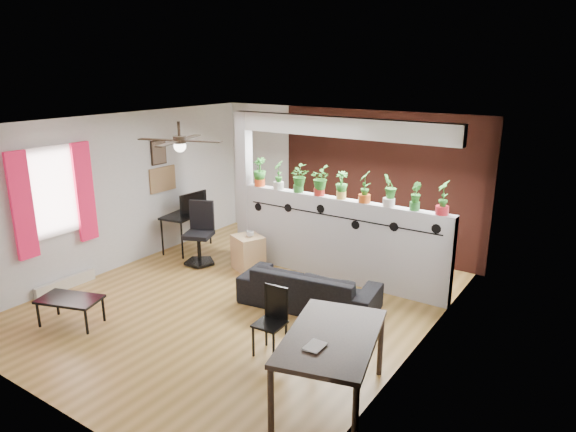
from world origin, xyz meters
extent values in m
cube|color=olive|center=(0.00, 0.00, -0.05)|extent=(6.30, 7.10, 0.10)
cube|color=#B7B7BA|center=(0.00, 3.02, 1.30)|extent=(6.30, 0.04, 2.90)
cube|color=#B7B7BA|center=(0.00, -3.02, 1.30)|extent=(6.30, 0.04, 2.90)
cube|color=#B7B7BA|center=(-2.62, 0.00, 1.30)|extent=(0.04, 7.10, 2.90)
cube|color=#B7B7BA|center=(2.62, 0.00, 1.30)|extent=(0.04, 7.10, 2.90)
cube|color=white|center=(0.00, 0.00, 2.65)|extent=(6.30, 7.10, 0.10)
cube|color=#BCBCC1|center=(0.80, 1.50, 0.68)|extent=(3.60, 0.18, 1.35)
cube|color=silver|center=(0.80, 1.50, 2.45)|extent=(3.60, 0.18, 0.30)
cube|color=#BCBCC1|center=(-1.11, 1.50, 1.30)|extent=(0.22, 0.20, 2.60)
cube|color=#AC4432|center=(0.80, 2.97, 1.30)|extent=(3.90, 0.05, 2.60)
cube|color=black|center=(0.80, 1.40, 1.08)|extent=(3.31, 0.01, 0.02)
cylinder|color=black|center=(-0.75, 1.40, 1.00)|extent=(0.14, 0.01, 0.14)
cylinder|color=black|center=(-0.13, 1.40, 1.08)|extent=(0.14, 0.01, 0.14)
cylinder|color=black|center=(0.49, 1.40, 1.16)|extent=(0.14, 0.01, 0.14)
cylinder|color=black|center=(1.11, 1.40, 1.00)|extent=(0.14, 0.01, 0.14)
cylinder|color=black|center=(1.73, 1.40, 1.08)|extent=(0.14, 0.01, 0.14)
cylinder|color=black|center=(2.35, 1.40, 1.16)|extent=(0.14, 0.01, 0.14)
cube|color=white|center=(-2.58, -1.20, 1.55)|extent=(0.02, 0.95, 1.25)
cube|color=silver|center=(-2.57, -1.20, 1.55)|extent=(0.04, 1.05, 1.35)
cube|color=red|center=(-2.53, -1.70, 1.45)|extent=(0.06, 0.30, 1.55)
cube|color=red|center=(-2.53, -0.70, 1.45)|extent=(0.06, 0.30, 1.55)
cube|color=silver|center=(-2.54, -1.20, 0.09)|extent=(0.08, 1.00, 0.18)
cube|color=olive|center=(-2.58, 0.95, 1.35)|extent=(0.03, 0.60, 0.45)
cube|color=#8C7259|center=(-2.58, 0.90, 1.85)|extent=(0.03, 0.30, 0.40)
cube|color=black|center=(-2.58, 0.90, 1.85)|extent=(0.02, 0.34, 0.44)
cylinder|color=black|center=(-0.80, -0.30, 2.50)|extent=(0.04, 0.04, 0.20)
cylinder|color=black|center=(-0.80, -0.30, 2.35)|extent=(0.18, 0.18, 0.10)
sphere|color=white|center=(-0.80, -0.30, 2.26)|extent=(0.17, 0.17, 0.17)
cube|color=black|center=(-0.48, -0.18, 2.34)|extent=(0.55, 0.29, 0.01)
cube|color=black|center=(-0.92, 0.02, 2.34)|extent=(0.29, 0.55, 0.01)
cube|color=black|center=(-1.12, -0.42, 2.34)|extent=(0.55, 0.29, 0.01)
cube|color=black|center=(-0.68, -0.62, 2.34)|extent=(0.29, 0.55, 0.01)
cylinder|color=#EE4F1C|center=(-0.78, 1.50, 1.41)|extent=(0.18, 0.18, 0.12)
imported|color=#1A5A19|center=(-0.78, 1.50, 1.64)|extent=(0.27, 0.23, 0.39)
cylinder|color=silver|center=(-0.39, 1.50, 1.41)|extent=(0.18, 0.18, 0.12)
imported|color=#1A5A19|center=(-0.39, 1.50, 1.64)|extent=(0.32, 0.32, 0.38)
cylinder|color=#307F2E|center=(0.01, 1.50, 1.41)|extent=(0.16, 0.16, 0.12)
imported|color=#1A5A19|center=(0.01, 1.50, 1.63)|extent=(0.29, 0.27, 0.35)
cylinder|color=red|center=(0.41, 1.50, 1.41)|extent=(0.17, 0.17, 0.12)
imported|color=#1A5A19|center=(0.41, 1.50, 1.64)|extent=(0.30, 0.32, 0.37)
cylinder|color=#E6B951|center=(0.80, 1.50, 1.41)|extent=(0.15, 0.15, 0.12)
imported|color=#1A5A19|center=(0.80, 1.50, 1.61)|extent=(0.27, 0.25, 0.33)
cylinder|color=#D15418|center=(1.20, 1.50, 1.41)|extent=(0.18, 0.18, 0.12)
imported|color=#1A5A19|center=(1.20, 1.50, 1.64)|extent=(0.27, 0.31, 0.39)
cylinder|color=silver|center=(1.59, 1.50, 1.41)|extent=(0.18, 0.18, 0.12)
imported|color=#1A5A19|center=(1.59, 1.50, 1.64)|extent=(0.29, 0.31, 0.38)
cylinder|color=#2F8131|center=(1.99, 1.50, 1.41)|extent=(0.14, 0.14, 0.12)
imported|color=#1A5A19|center=(1.99, 1.50, 1.60)|extent=(0.25, 0.26, 0.31)
cylinder|color=red|center=(2.38, 1.50, 1.41)|extent=(0.18, 0.18, 0.12)
imported|color=#1A5A19|center=(2.38, 1.50, 1.64)|extent=(0.29, 0.32, 0.39)
imported|color=black|center=(0.91, 0.40, 0.28)|extent=(1.97, 1.01, 0.55)
cube|color=tan|center=(-0.69, 1.02, 0.29)|extent=(0.61, 0.59, 0.59)
imported|color=gray|center=(-0.64, 1.02, 0.64)|extent=(0.13, 0.13, 0.10)
cube|color=black|center=(-2.25, 1.16, 0.70)|extent=(0.66, 1.06, 0.04)
cylinder|color=black|center=(-2.39, 0.68, 0.34)|extent=(0.03, 0.03, 0.68)
cylinder|color=black|center=(-1.96, 0.75, 0.34)|extent=(0.03, 0.03, 0.68)
cylinder|color=black|center=(-2.54, 1.57, 0.34)|extent=(0.03, 0.03, 0.68)
cylinder|color=black|center=(-2.11, 1.64, 0.34)|extent=(0.03, 0.03, 0.68)
imported|color=black|center=(-2.25, 1.31, 0.81)|extent=(0.36, 0.08, 0.20)
cylinder|color=black|center=(-1.53, 0.72, 0.04)|extent=(0.56, 0.56, 0.04)
cylinder|color=black|center=(-1.53, 0.72, 0.28)|extent=(0.06, 0.06, 0.48)
cube|color=black|center=(-1.53, 0.72, 0.54)|extent=(0.59, 0.59, 0.08)
cube|color=black|center=(-1.61, 0.91, 0.84)|extent=(0.42, 0.23, 0.52)
cube|color=black|center=(2.25, -1.36, 0.75)|extent=(1.20, 1.60, 0.05)
cylinder|color=black|center=(2.04, -2.11, 0.36)|extent=(0.06, 0.06, 0.73)
cylinder|color=black|center=(2.80, -1.91, 0.36)|extent=(0.06, 0.06, 0.73)
cylinder|color=black|center=(1.70, -0.81, 0.36)|extent=(0.06, 0.06, 0.73)
cylinder|color=black|center=(2.46, -0.61, 0.36)|extent=(0.06, 0.06, 0.73)
imported|color=gray|center=(2.15, -1.66, 0.79)|extent=(0.17, 0.23, 0.02)
cube|color=black|center=(1.20, -0.96, 0.40)|extent=(0.36, 0.36, 0.03)
cube|color=black|center=(1.19, -0.81, 0.62)|extent=(0.32, 0.05, 0.43)
cube|color=black|center=(1.06, -1.11, 0.20)|extent=(0.02, 0.02, 0.40)
cube|color=black|center=(1.35, -1.09, 0.20)|extent=(0.02, 0.02, 0.40)
cube|color=black|center=(1.05, -0.83, 0.41)|extent=(0.02, 0.02, 0.82)
cube|color=black|center=(1.33, -0.81, 0.41)|extent=(0.02, 0.02, 0.82)
cube|color=black|center=(-1.45, -1.83, 0.36)|extent=(0.91, 0.69, 0.04)
cylinder|color=black|center=(-1.74, -2.12, 0.17)|extent=(0.04, 0.04, 0.34)
cylinder|color=black|center=(-1.04, -1.89, 0.17)|extent=(0.04, 0.04, 0.34)
cylinder|color=black|center=(-1.86, -1.77, 0.17)|extent=(0.04, 0.04, 0.34)
cylinder|color=black|center=(-1.16, -1.54, 0.17)|extent=(0.04, 0.04, 0.34)
camera|label=1|loc=(4.42, -5.37, 3.33)|focal=32.00mm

